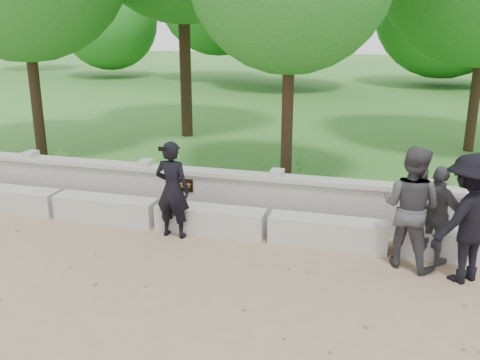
% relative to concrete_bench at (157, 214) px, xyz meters
% --- Properties ---
extents(ground, '(80.00, 80.00, 0.00)m').
position_rel_concrete_bench_xyz_m(ground, '(-0.00, -1.90, -0.22)').
color(ground, '#987C5D').
rests_on(ground, ground).
extents(lawn, '(40.00, 22.00, 0.25)m').
position_rel_concrete_bench_xyz_m(lawn, '(-0.00, 12.10, -0.10)').
color(lawn, '#30581D').
rests_on(lawn, ground).
extents(concrete_bench, '(11.90, 0.45, 0.45)m').
position_rel_concrete_bench_xyz_m(concrete_bench, '(0.00, 0.00, 0.00)').
color(concrete_bench, beige).
rests_on(concrete_bench, ground).
extents(parapet_wall, '(12.50, 0.35, 0.90)m').
position_rel_concrete_bench_xyz_m(parapet_wall, '(0.00, 0.70, 0.24)').
color(parapet_wall, '#B8B5AD').
rests_on(parapet_wall, ground).
extents(man_main, '(0.63, 0.56, 1.65)m').
position_rel_concrete_bench_xyz_m(man_main, '(0.45, -0.32, 0.60)').
color(man_main, black).
rests_on(man_main, ground).
extents(visitor_left, '(1.09, 1.00, 1.83)m').
position_rel_concrete_bench_xyz_m(visitor_left, '(4.22, -0.42, 0.69)').
color(visitor_left, '#3D3C41').
rests_on(visitor_left, ground).
extents(visitor_mid, '(1.33, 1.30, 1.83)m').
position_rel_concrete_bench_xyz_m(visitor_mid, '(4.96, -0.68, 0.69)').
color(visitor_mid, black).
rests_on(visitor_mid, ground).
extents(visitor_right, '(0.91, 0.85, 1.51)m').
position_rel_concrete_bench_xyz_m(visitor_right, '(4.61, -0.23, 0.53)').
color(visitor_right, '#48484E').
rests_on(visitor_right, ground).
extents(shrub_a, '(0.34, 0.29, 0.54)m').
position_rel_concrete_bench_xyz_m(shrub_a, '(-3.05, 1.76, 0.30)').
color(shrub_a, '#356F26').
rests_on(shrub_a, lawn).
extents(shrub_b, '(0.44, 0.43, 0.62)m').
position_rel_concrete_bench_xyz_m(shrub_b, '(2.23, 2.02, 0.33)').
color(shrub_b, '#356F26').
rests_on(shrub_b, lawn).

